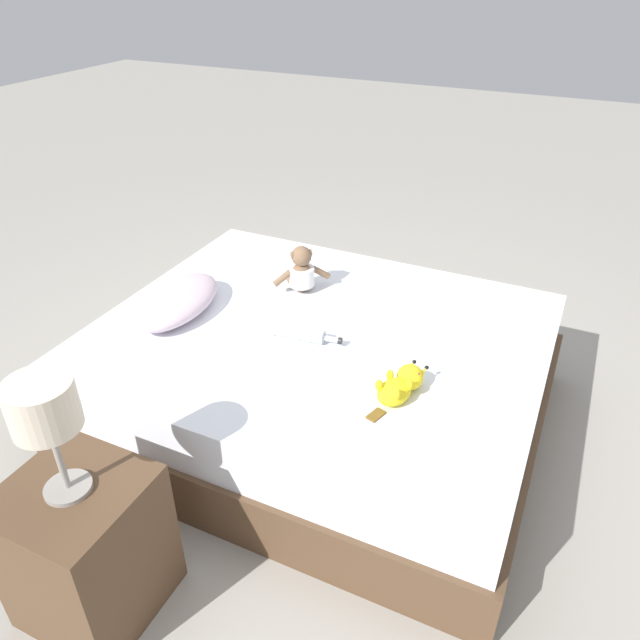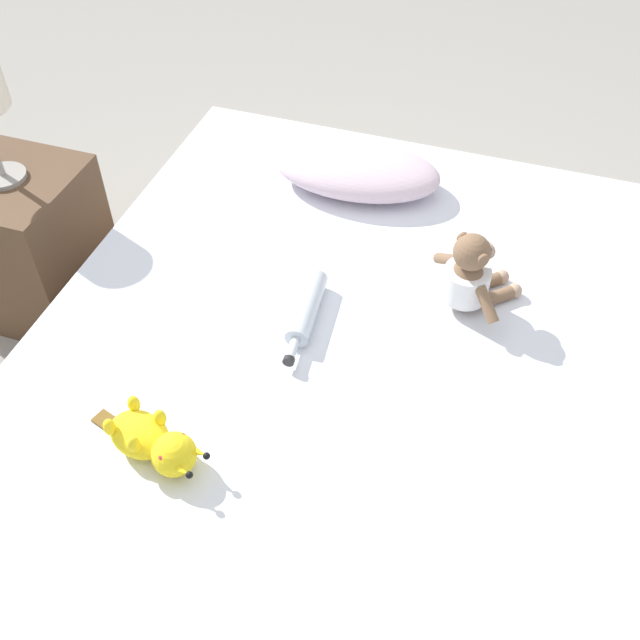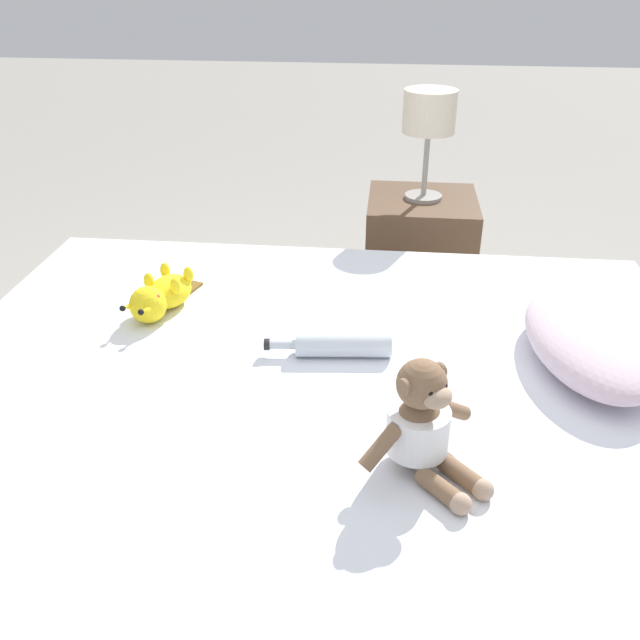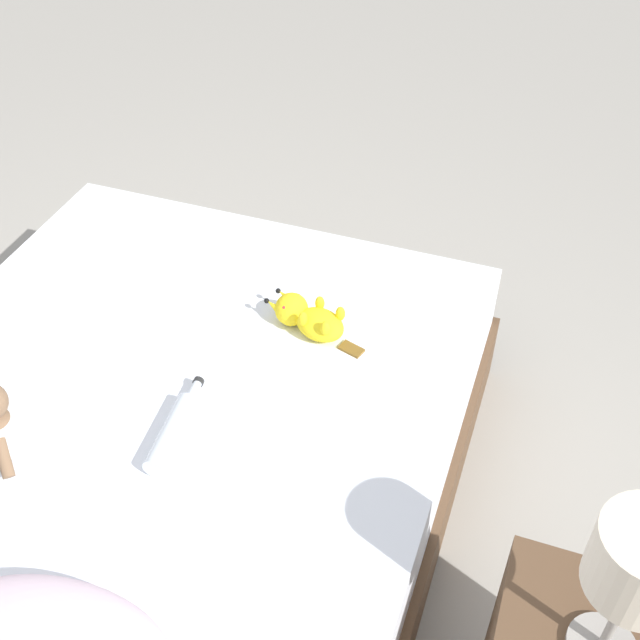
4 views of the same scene
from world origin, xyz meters
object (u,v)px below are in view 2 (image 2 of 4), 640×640
plush_monkey (470,277)px  nightstand (29,244)px  bed (336,399)px  pillow (357,170)px  glass_bottle (306,310)px  plush_yellow_creature (154,442)px

plush_monkey → nightstand: 1.50m
bed → pillow: 0.73m
pillow → bed: bearing=-77.6°
pillow → plush_monkey: plush_monkey is taller
pillow → nightstand: (-1.03, -0.37, -0.28)m
glass_bottle → bed: bearing=-25.0°
glass_bottle → plush_monkey: bearing=25.7°
glass_bottle → pillow: bearing=93.8°
plush_yellow_creature → glass_bottle: size_ratio=1.04×
pillow → nightstand: bearing=-160.2°
plush_monkey → plush_yellow_creature: 0.90m
pillow → plush_monkey: 0.60m
plush_monkey → pillow: bearing=136.0°
bed → plush_monkey: plush_monkey is taller
plush_yellow_creature → nightstand: size_ratio=0.61×
pillow → plush_monkey: (0.43, -0.41, 0.04)m
nightstand → pillow: bearing=19.8°
plush_yellow_creature → bed: bearing=58.7°
bed → nightstand: size_ratio=3.61×
plush_monkey → nightstand: bearing=178.4°
bed → pillow: size_ratio=3.59×
bed → glass_bottle: (-0.10, 0.05, 0.28)m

